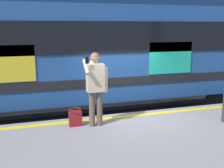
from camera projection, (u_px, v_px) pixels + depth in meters
ground_plane at (127, 142)px, 7.79m from camera, size 25.56×25.56×0.00m
platform at (160, 160)px, 5.84m from camera, size 17.04×4.00×0.85m
safety_line at (131, 116)px, 7.33m from camera, size 16.70×0.16×0.01m
track_rail_near at (111, 122)px, 9.19m from camera, size 22.15×0.08×0.16m
track_rail_far at (100, 109)px, 10.53m from camera, size 22.15×0.08×0.16m
train_carriage at (84, 48)px, 9.16m from camera, size 13.51×3.04×3.88m
passenger at (95, 83)px, 6.43m from camera, size 0.57×0.55×1.75m
handbag at (75, 118)px, 6.57m from camera, size 0.30×0.28×0.42m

